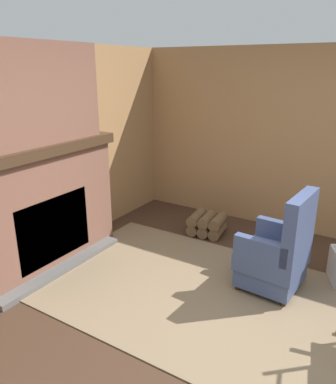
# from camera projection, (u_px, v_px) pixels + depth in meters

# --- Properties ---
(ground_plane) EXTENTS (14.00, 14.00, 0.00)m
(ground_plane) POSITION_uv_depth(u_px,v_px,m) (234.00, 335.00, 3.14)
(ground_plane) COLOR #3D281C
(wood_panel_wall_left) EXTENTS (0.06, 5.48, 2.40)m
(wood_panel_wall_left) POSITION_uv_depth(u_px,v_px,m) (23.00, 159.00, 3.99)
(wood_panel_wall_left) COLOR #9E7247
(wood_panel_wall_left) RESTS_ON ground
(wood_panel_wall_back) EXTENTS (5.48, 0.09, 2.40)m
(wood_panel_wall_back) POSITION_uv_depth(u_px,v_px,m) (317.00, 143.00, 4.72)
(wood_panel_wall_back) COLOR #9E7247
(wood_panel_wall_back) RESTS_ON ground
(fireplace_hearth) EXTENTS (0.57, 1.95, 1.38)m
(fireplace_hearth) POSITION_uv_depth(u_px,v_px,m) (43.00, 208.00, 4.04)
(fireplace_hearth) COLOR brown
(fireplace_hearth) RESTS_ON ground
(chimney_breast) EXTENTS (0.32, 1.63, 1.00)m
(chimney_breast) POSITION_uv_depth(u_px,v_px,m) (29.00, 94.00, 3.66)
(chimney_breast) COLOR brown
(chimney_breast) RESTS_ON fireplace_hearth
(area_rug) EXTENTS (3.58, 2.08, 0.01)m
(area_rug) POSITION_uv_depth(u_px,v_px,m) (213.00, 297.00, 3.65)
(area_rug) COLOR #7A664C
(area_rug) RESTS_ON ground
(armchair) EXTENTS (0.63, 0.66, 1.04)m
(armchair) POSITION_uv_depth(u_px,v_px,m) (277.00, 255.00, 3.68)
(armchair) COLOR #3D4C75
(armchair) RESTS_ON ground
(firewood_stack) EXTENTS (0.50, 0.44, 0.28)m
(firewood_stack) POSITION_uv_depth(u_px,v_px,m) (207.00, 224.00, 4.99)
(firewood_stack) COLOR brown
(firewood_stack) RESTS_ON ground
(storage_case) EXTENTS (0.15, 0.28, 0.13)m
(storage_case) POSITION_uv_depth(u_px,v_px,m) (63.00, 132.00, 4.17)
(storage_case) COLOR brown
(storage_case) RESTS_ON fireplace_hearth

